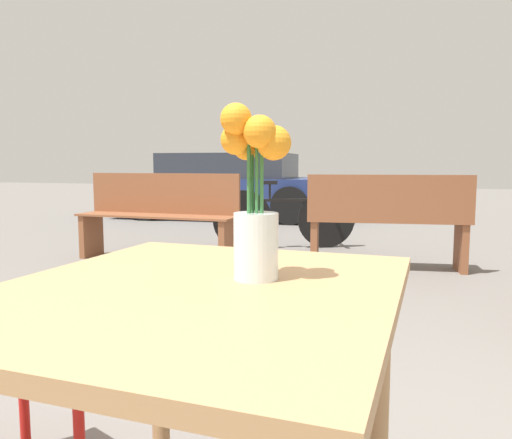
% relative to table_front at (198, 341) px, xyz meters
% --- Properties ---
extents(table_front, '(0.76, 0.88, 0.71)m').
position_rel_table_front_xyz_m(table_front, '(0.00, 0.00, 0.00)').
color(table_front, tan).
rests_on(table_front, ground_plane).
extents(flower_vase, '(0.14, 0.12, 0.34)m').
position_rel_table_front_xyz_m(flower_vase, '(0.09, 0.08, 0.27)').
color(flower_vase, silver).
rests_on(flower_vase, table_front).
extents(bench_middle, '(1.63, 0.38, 0.85)m').
position_rel_table_front_xyz_m(bench_middle, '(-2.01, 3.52, -0.14)').
color(bench_middle, brown).
rests_on(bench_middle, ground_plane).
extents(bench_far, '(1.44, 0.55, 0.85)m').
position_rel_table_front_xyz_m(bench_far, '(0.16, 3.67, -0.15)').
color(bench_far, brown).
rests_on(bench_far, ground_plane).
extents(bicycle, '(1.47, 0.74, 0.76)m').
position_rel_table_front_xyz_m(bicycle, '(-0.98, 4.52, -0.26)').
color(bicycle, black).
rests_on(bicycle, ground_plane).
extents(parked_car, '(4.06, 1.92, 1.12)m').
position_rel_table_front_xyz_m(parked_car, '(-2.73, 7.40, -0.06)').
color(parked_car, navy).
rests_on(parked_car, ground_plane).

